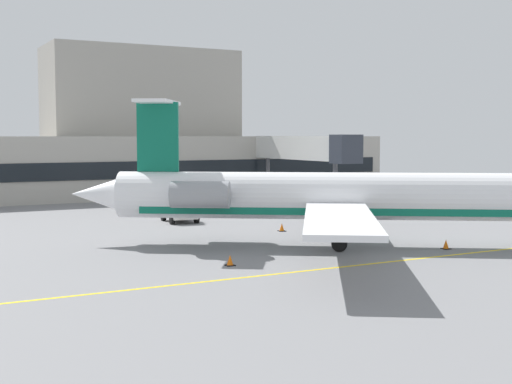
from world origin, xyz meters
TOP-DOWN VIEW (x-y plane):
  - ground at (0.00, 0.00)m, footprint 120.00×120.00m
  - terminal_building at (6.14, 47.44)m, footprint 57.65×14.44m
  - jet_bridge_west at (17.87, 30.70)m, footprint 2.40×17.18m
  - regional_jet at (5.26, 5.30)m, footprint 30.76×25.99m
  - baggage_tug at (0.58, 21.59)m, footprint 2.43×3.57m
  - pushback_tractor at (13.11, 22.25)m, footprint 3.58×2.61m
  - fuel_tank at (10.78, 28.70)m, footprint 7.25×2.92m
  - safety_cone_alpha at (9.53, 2.07)m, footprint 0.47×0.47m
  - safety_cone_bravo at (-3.86, 3.33)m, footprint 0.47×0.47m
  - safety_cone_charlie at (4.88, 13.11)m, footprint 0.47×0.47m

SIDE VIEW (x-z plane):
  - ground at x=0.00m, z-range -0.10..0.00m
  - safety_cone_alpha at x=9.53m, z-range -0.03..0.52m
  - safety_cone_bravo at x=-3.86m, z-range -0.03..0.52m
  - safety_cone_charlie at x=4.88m, z-range -0.03..0.52m
  - pushback_tractor at x=13.11m, z-range -0.09..1.99m
  - baggage_tug at x=0.58m, z-range -0.12..2.18m
  - fuel_tank at x=10.78m, z-range 0.15..2.82m
  - regional_jet at x=5.26m, z-range -1.37..7.34m
  - jet_bridge_west at x=17.87m, z-range 1.96..8.67m
  - terminal_building at x=6.14m, z-range -2.64..13.93m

